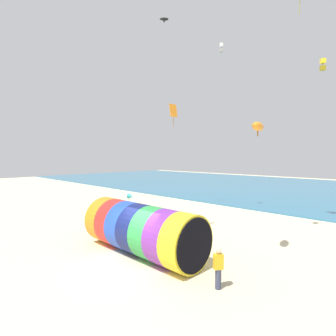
{
  "coord_description": "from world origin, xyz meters",
  "views": [
    {
      "loc": [
        9.77,
        -7.09,
        5.12
      ],
      "look_at": [
        -0.77,
        3.56,
        4.45
      ],
      "focal_mm": 28.0,
      "sensor_mm": 36.0,
      "label": 1
    }
  ],
  "objects_px": {
    "kite_black_parafoil": "(164,19)",
    "kite_white_box": "(221,48)",
    "kite_orange_parafoil": "(258,126)",
    "kite_orange_diamond": "(173,111)",
    "giant_inflatable_tube": "(142,229)",
    "kite_handler": "(218,268)",
    "beach_flag": "(131,198)",
    "kite_yellow_box": "(323,65)"
  },
  "relations": [
    {
      "from": "kite_black_parafoil",
      "to": "kite_orange_parafoil",
      "type": "bearing_deg",
      "value": -22.06
    },
    {
      "from": "kite_black_parafoil",
      "to": "kite_yellow_box",
      "type": "bearing_deg",
      "value": 12.67
    },
    {
      "from": "kite_black_parafoil",
      "to": "kite_white_box",
      "type": "xyz_separation_m",
      "value": [
        4.16,
        2.81,
        -2.88
      ]
    },
    {
      "from": "kite_white_box",
      "to": "beach_flag",
      "type": "xyz_separation_m",
      "value": [
        -1.42,
        -8.7,
        -12.18
      ]
    },
    {
      "from": "kite_handler",
      "to": "beach_flag",
      "type": "relative_size",
      "value": 0.62
    },
    {
      "from": "kite_handler",
      "to": "kite_white_box",
      "type": "bearing_deg",
      "value": 123.24
    },
    {
      "from": "kite_orange_parafoil",
      "to": "kite_yellow_box",
      "type": "distance_m",
      "value": 8.56
    },
    {
      "from": "kite_black_parafoil",
      "to": "kite_orange_diamond",
      "type": "relative_size",
      "value": 0.56
    },
    {
      "from": "giant_inflatable_tube",
      "to": "beach_flag",
      "type": "relative_size",
      "value": 2.82
    },
    {
      "from": "kite_orange_parafoil",
      "to": "kite_orange_diamond",
      "type": "distance_m",
      "value": 5.98
    },
    {
      "from": "kite_yellow_box",
      "to": "beach_flag",
      "type": "bearing_deg",
      "value": -137.21
    },
    {
      "from": "kite_handler",
      "to": "beach_flag",
      "type": "xyz_separation_m",
      "value": [
        -8.72,
        2.42,
        1.48
      ]
    },
    {
      "from": "kite_handler",
      "to": "kite_yellow_box",
      "type": "relative_size",
      "value": 1.99
    },
    {
      "from": "kite_orange_diamond",
      "to": "kite_yellow_box",
      "type": "height_order",
      "value": "kite_yellow_box"
    },
    {
      "from": "kite_handler",
      "to": "kite_orange_parafoil",
      "type": "relative_size",
      "value": 1.07
    },
    {
      "from": "kite_handler",
      "to": "giant_inflatable_tube",
      "type": "bearing_deg",
      "value": 177.15
    },
    {
      "from": "kite_handler",
      "to": "kite_orange_diamond",
      "type": "distance_m",
      "value": 10.26
    },
    {
      "from": "kite_white_box",
      "to": "kite_orange_diamond",
      "type": "height_order",
      "value": "kite_white_box"
    },
    {
      "from": "kite_black_parafoil",
      "to": "beach_flag",
      "type": "relative_size",
      "value": 0.31
    },
    {
      "from": "giant_inflatable_tube",
      "to": "kite_orange_diamond",
      "type": "bearing_deg",
      "value": 108.07
    },
    {
      "from": "kite_black_parafoil",
      "to": "kite_white_box",
      "type": "distance_m",
      "value": 5.78
    },
    {
      "from": "kite_white_box",
      "to": "giant_inflatable_tube",
      "type": "bearing_deg",
      "value": -77.72
    },
    {
      "from": "kite_white_box",
      "to": "kite_orange_diamond",
      "type": "bearing_deg",
      "value": -80.78
    },
    {
      "from": "beach_flag",
      "to": "kite_orange_parafoil",
      "type": "bearing_deg",
      "value": 9.42
    },
    {
      "from": "giant_inflatable_tube",
      "to": "kite_orange_parafoil",
      "type": "xyz_separation_m",
      "value": [
        4.59,
        3.57,
        5.27
      ]
    },
    {
      "from": "kite_white_box",
      "to": "beach_flag",
      "type": "distance_m",
      "value": 15.03
    },
    {
      "from": "kite_yellow_box",
      "to": "giant_inflatable_tube",
      "type": "bearing_deg",
      "value": -117.03
    },
    {
      "from": "kite_handler",
      "to": "kite_orange_parafoil",
      "type": "xyz_separation_m",
      "value": [
        -0.33,
        3.81,
        5.77
      ]
    },
    {
      "from": "kite_handler",
      "to": "kite_yellow_box",
      "type": "bearing_deg",
      "value": 87.02
    },
    {
      "from": "beach_flag",
      "to": "kite_white_box",
      "type": "bearing_deg",
      "value": 80.71
    },
    {
      "from": "kite_black_parafoil",
      "to": "beach_flag",
      "type": "bearing_deg",
      "value": -65.13
    },
    {
      "from": "kite_orange_parafoil",
      "to": "kite_yellow_box",
      "type": "xyz_separation_m",
      "value": [
        0.91,
        7.21,
        4.53
      ]
    },
    {
      "from": "kite_orange_parafoil",
      "to": "kite_orange_diamond",
      "type": "relative_size",
      "value": 1.06
    },
    {
      "from": "giant_inflatable_tube",
      "to": "kite_handler",
      "type": "xyz_separation_m",
      "value": [
        4.93,
        -0.25,
        -0.5
      ]
    },
    {
      "from": "kite_orange_parafoil",
      "to": "beach_flag",
      "type": "distance_m",
      "value": 9.52
    },
    {
      "from": "kite_black_parafoil",
      "to": "kite_orange_diamond",
      "type": "bearing_deg",
      "value": -39.59
    },
    {
      "from": "kite_black_parafoil",
      "to": "beach_flag",
      "type": "xyz_separation_m",
      "value": [
        2.73,
        -5.9,
        -15.05
      ]
    },
    {
      "from": "giant_inflatable_tube",
      "to": "kite_handler",
      "type": "bearing_deg",
      "value": -2.85
    },
    {
      "from": "giant_inflatable_tube",
      "to": "kite_handler",
      "type": "distance_m",
      "value": 4.96
    },
    {
      "from": "kite_handler",
      "to": "beach_flag",
      "type": "height_order",
      "value": "beach_flag"
    },
    {
      "from": "kite_handler",
      "to": "kite_white_box",
      "type": "distance_m",
      "value": 19.07
    },
    {
      "from": "kite_orange_diamond",
      "to": "beach_flag",
      "type": "xyz_separation_m",
      "value": [
        -2.6,
        -1.49,
        -5.76
      ]
    }
  ]
}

